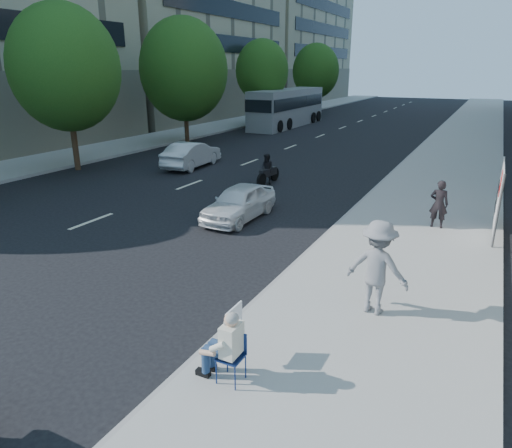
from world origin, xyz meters
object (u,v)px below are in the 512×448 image
Objects in this scene: protest_banner at (499,194)px; motorcycle at (268,171)px; white_sedan_mid at (192,155)px; seated_protester at (226,341)px; jogger at (377,267)px; pedestrian_woman at (439,204)px; white_sedan_near at (239,202)px; bus at (288,108)px.

protest_banner is 9.98m from motorcycle.
seated_protester is at bearing 122.19° from white_sedan_mid.
seated_protester is 18.42m from white_sedan_mid.
jogger is 7.16m from protest_banner.
jogger reaches higher than pedestrian_woman.
protest_banner reaches higher than white_sedan_near.
pedestrian_woman is 0.13× the size of bus.
white_sedan_near is 5.30m from motorcycle.
protest_banner reaches higher than pedestrian_woman.
bus is (-9.54, 26.26, 1.02)m from white_sedan_near.
protest_banner reaches higher than white_sedan_mid.
motorcycle is (-7.30, 9.78, -0.55)m from jogger.
protest_banner is 0.25× the size of bus.
white_sedan_mid is (-13.19, 4.90, -0.26)m from pedestrian_woman.
pedestrian_woman is at bearing 155.21° from white_sedan_mid.
seated_protester is 0.64× the size of motorcycle.
white_sedan_mid is at bearing -35.72° from jogger.
protest_banner reaches higher than jogger.
protest_banner reaches higher than motorcycle.
motorcycle is (-1.35, 5.12, 0.02)m from white_sedan_near.
white_sedan_mid is 0.35× the size of bus.
pedestrian_woman is at bearing -88.42° from jogger.
white_sedan_near is 9.50m from white_sedan_mid.
motorcycle is at bearing 105.67° from white_sedan_near.
motorcycle is (-5.61, 13.19, -0.24)m from seated_protester.
white_sedan_mid reaches higher than white_sedan_near.
jogger reaches higher than white_sedan_near.
motorcycle is 22.69m from bus.
seated_protester is at bearing -110.84° from protest_banner.
seated_protester is 10.95m from protest_banner.
jogger is 0.17× the size of bus.
jogger is (1.69, 3.41, 0.31)m from seated_protester.
white_sedan_near is at bearing 117.85° from seated_protester.
jogger reaches higher than white_sedan_mid.
bus reaches higher than seated_protester.
protest_banner is at bearing -169.74° from pedestrian_woman.
white_sedan_near is at bearing -69.63° from motorcycle.
jogger is at bearing -63.82° from bus.
bus reaches higher than white_sedan_mid.
pedestrian_woman is at bearing 77.38° from seated_protester.
pedestrian_woman is 6.73m from white_sedan_near.
white_sedan_near is 27.95m from bus.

